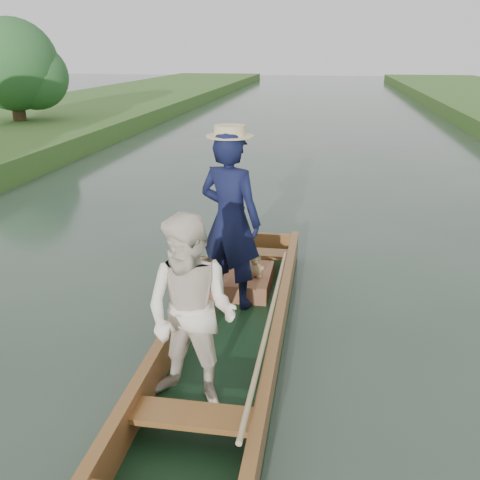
# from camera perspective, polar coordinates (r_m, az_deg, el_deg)

# --- Properties ---
(ground) EXTENTS (120.00, 120.00, 0.00)m
(ground) POSITION_cam_1_polar(r_m,az_deg,el_deg) (5.77, -0.97, -10.93)
(ground) COLOR #283D30
(ground) RESTS_ON ground
(trees_far) EXTENTS (22.82, 12.78, 4.63)m
(trees_far) POSITION_cam_1_polar(r_m,az_deg,el_deg) (12.61, 16.56, 17.01)
(trees_far) COLOR #47331E
(trees_far) RESTS_ON ground
(punt) EXTENTS (1.15, 5.00, 2.16)m
(punt) POSITION_cam_1_polar(r_m,az_deg,el_deg) (5.41, -2.03, -4.77)
(punt) COLOR black
(punt) RESTS_ON ground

